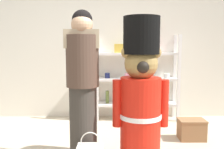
# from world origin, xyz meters

# --- Properties ---
(back_wall) EXTENTS (6.40, 0.12, 2.60)m
(back_wall) POSITION_xyz_m (0.00, 2.20, 1.30)
(back_wall) COLOR silver
(back_wall) RESTS_ON ground_plane
(merchandise_shelf) EXTENTS (1.46, 0.35, 1.51)m
(merchandise_shelf) POSITION_xyz_m (0.55, 1.98, 0.75)
(merchandise_shelf) COLOR white
(merchandise_shelf) RESTS_ON ground_plane
(teddy_bear_guard) EXTENTS (0.63, 0.47, 1.63)m
(teddy_bear_guard) POSITION_xyz_m (0.42, 0.33, 0.77)
(teddy_bear_guard) COLOR red
(teddy_bear_guard) RESTS_ON ground_plane
(person_shopper) EXTENTS (0.37, 0.36, 1.70)m
(person_shopper) POSITION_xyz_m (-0.23, 0.30, 0.89)
(person_shopper) COLOR #38332D
(person_shopper) RESTS_ON ground_plane
(display_crate) EXTENTS (0.37, 0.27, 0.29)m
(display_crate) POSITION_xyz_m (1.22, 0.98, 0.14)
(display_crate) COLOR olive
(display_crate) RESTS_ON ground_plane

